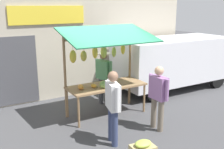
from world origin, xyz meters
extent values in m
plane|color=#424244|center=(0.00, 0.00, 0.00)|extent=(40.00, 40.00, 0.00)
cube|color=#B2A893|center=(0.00, -2.20, 1.70)|extent=(9.00, 0.25, 3.40)
cube|color=yellow|center=(0.91, -2.06, 2.75)|extent=(2.40, 0.06, 0.56)
cube|color=#47474C|center=(2.31, -2.07, 1.10)|extent=(1.90, 0.04, 2.10)
cube|color=olive|center=(0.00, 0.00, 0.85)|extent=(2.20, 0.90, 0.05)
cylinder|color=olive|center=(1.04, 0.39, 0.41)|extent=(0.06, 0.06, 0.83)
cylinder|color=olive|center=(-1.04, 0.39, 0.41)|extent=(0.06, 0.06, 0.83)
cylinder|color=olive|center=(1.04, -0.39, 0.41)|extent=(0.06, 0.06, 0.83)
cylinder|color=olive|center=(-1.04, -0.39, 0.41)|extent=(0.06, 0.06, 0.83)
cylinder|color=olive|center=(1.06, -0.40, 1.18)|extent=(0.07, 0.07, 2.35)
cylinder|color=olive|center=(-1.06, -0.40, 1.18)|extent=(0.07, 0.07, 2.35)
cylinder|color=olive|center=(0.00, -0.40, 2.15)|extent=(2.12, 0.06, 0.06)
cube|color=#23724C|center=(0.00, 0.15, 2.30)|extent=(2.50, 1.46, 0.39)
cylinder|color=brown|center=(-0.78, -0.37, 2.05)|extent=(0.01, 0.01, 0.20)
ellipsoid|color=yellow|center=(-0.78, -0.37, 1.79)|extent=(0.17, 0.19, 0.33)
cylinder|color=brown|center=(-0.50, -0.42, 2.00)|extent=(0.01, 0.01, 0.29)
ellipsoid|color=#B2CC4C|center=(-0.50, -0.42, 1.71)|extent=(0.21, 0.21, 0.30)
cylinder|color=brown|center=(-0.14, -0.40, 2.04)|extent=(0.01, 0.01, 0.21)
ellipsoid|color=#B2CC4C|center=(-0.14, -0.40, 1.75)|extent=(0.23, 0.24, 0.37)
cylinder|color=brown|center=(0.16, -0.36, 2.06)|extent=(0.01, 0.01, 0.19)
ellipsoid|color=yellow|center=(0.16, -0.36, 1.78)|extent=(0.20, 0.20, 0.38)
cylinder|color=brown|center=(0.49, -0.41, 1.99)|extent=(0.01, 0.01, 0.31)
ellipsoid|color=gold|center=(0.49, -0.41, 1.69)|extent=(0.22, 0.24, 0.30)
cylinder|color=brown|center=(0.81, -0.39, 2.02)|extent=(0.01, 0.01, 0.26)
ellipsoid|color=yellow|center=(0.81, -0.39, 1.71)|extent=(0.25, 0.22, 0.36)
ellipsoid|color=gold|center=(0.42, 0.03, 0.93)|extent=(0.18, 0.21, 0.10)
ellipsoid|color=orange|center=(0.79, 0.00, 0.95)|extent=(0.15, 0.23, 0.14)
sphere|color=#729E4C|center=(0.23, 0.22, 0.98)|extent=(0.20, 0.20, 0.20)
cylinder|color=#4C4C51|center=(-0.29, -0.88, 0.41)|extent=(0.14, 0.14, 0.83)
cylinder|color=#4C4C51|center=(-0.36, -0.62, 0.41)|extent=(0.14, 0.14, 0.83)
cube|color=#518C5B|center=(-0.33, -0.75, 1.12)|extent=(0.33, 0.54, 0.59)
cylinder|color=#518C5B|center=(-0.25, -1.05, 1.15)|extent=(0.09, 0.09, 0.54)
cylinder|color=#518C5B|center=(-0.40, -0.45, 1.15)|extent=(0.09, 0.09, 0.54)
sphere|color=#8C664C|center=(-0.33, -0.75, 1.56)|extent=(0.23, 0.23, 0.23)
cylinder|color=beige|center=(-0.33, -0.75, 1.63)|extent=(0.43, 0.43, 0.02)
cylinder|color=navy|center=(0.74, 1.65, 0.42)|extent=(0.14, 0.14, 0.84)
cylinder|color=navy|center=(0.67, 1.38, 0.42)|extent=(0.14, 0.14, 0.84)
cube|color=silver|center=(0.70, 1.52, 1.13)|extent=(0.34, 0.54, 0.59)
cylinder|color=silver|center=(0.78, 1.82, 1.16)|extent=(0.09, 0.09, 0.54)
cylinder|color=silver|center=(0.62, 1.21, 1.16)|extent=(0.09, 0.09, 0.54)
sphere|color=#8C664C|center=(0.70, 1.52, 1.57)|extent=(0.23, 0.23, 0.23)
cylinder|color=#726656|center=(-0.62, 1.61, 0.40)|extent=(0.14, 0.14, 0.81)
cylinder|color=#726656|center=(-0.61, 1.34, 0.40)|extent=(0.14, 0.14, 0.81)
cube|color=#93669E|center=(-0.62, 1.48, 1.10)|extent=(0.22, 0.49, 0.57)
cylinder|color=#93669E|center=(-0.62, 1.78, 1.12)|extent=(0.09, 0.09, 0.53)
cylinder|color=#93669E|center=(-0.61, 1.17, 1.12)|extent=(0.09, 0.09, 0.53)
sphere|color=tan|center=(-0.62, 1.48, 1.52)|extent=(0.22, 0.22, 0.22)
cube|color=silver|center=(-3.37, -0.94, 1.10)|extent=(4.43, 1.92, 1.55)
cube|color=black|center=(-2.05, -0.96, 1.38)|extent=(1.43, 1.83, 0.68)
cylinder|color=black|center=(-1.86, -0.13, 0.33)|extent=(0.66, 0.19, 0.66)
cylinder|color=black|center=(-1.89, -1.79, 0.33)|extent=(0.66, 0.19, 0.66)
cylinder|color=black|center=(-4.85, -0.08, 0.33)|extent=(0.66, 0.19, 0.66)
cylinder|color=black|center=(-4.88, -1.75, 0.33)|extent=(0.66, 0.19, 0.66)
ellipsoid|color=#B2CC4C|center=(0.56, 2.45, 0.39)|extent=(0.36, 0.26, 0.12)
camera|label=1|loc=(3.56, 6.26, 3.07)|focal=43.04mm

